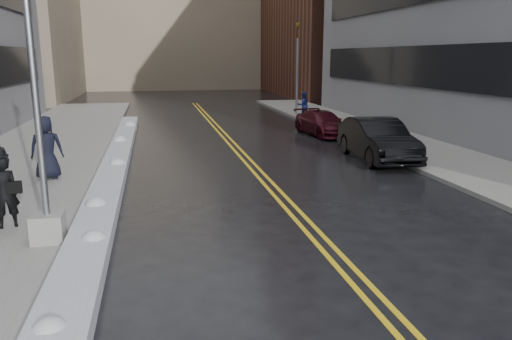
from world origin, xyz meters
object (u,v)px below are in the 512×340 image
lamppost (39,130)px  pedestrian_c (46,148)px  car_black (377,140)px  fire_hydrant (402,142)px  traffic_signal (297,65)px  pedestrian_east (303,105)px  car_maroon (322,123)px  pedestrian_fedora (4,192)px

lamppost → pedestrian_c: (-1.08, 5.86, -1.37)m
lamppost → car_black: bearing=33.6°
fire_hydrant → traffic_signal: bearing=92.0°
pedestrian_east → car_maroon: (-0.70, -5.76, -0.37)m
fire_hydrant → car_black: 1.73m
traffic_signal → pedestrian_c: size_ratio=2.97×
pedestrian_c → car_maroon: (11.88, 7.83, -0.54)m
lamppost → car_maroon: 17.54m
fire_hydrant → traffic_signal: 14.30m
pedestrian_c → car_black: bearing=179.2°
lamppost → pedestrian_east: bearing=59.4°
pedestrian_fedora → car_maroon: (11.90, 12.59, -0.36)m
pedestrian_c → car_maroon: pedestrian_c is taller
fire_hydrant → pedestrian_east: bearing=94.0°
fire_hydrant → pedestrian_fedora: (-13.40, -6.90, 0.43)m
pedestrian_c → pedestrian_east: size_ratio=1.21×
pedestrian_c → pedestrian_east: 18.52m
lamppost → fire_hydrant: (12.30, 8.00, -1.98)m
fire_hydrant → car_black: (-1.50, -0.82, 0.27)m
lamppost → fire_hydrant: lamppost is taller
pedestrian_fedora → car_maroon: 17.32m
fire_hydrant → pedestrian_east: 11.49m
traffic_signal → pedestrian_east: bearing=-96.7°
lamppost → pedestrian_fedora: bearing=134.8°
traffic_signal → pedestrian_c: traffic_signal is taller
pedestrian_fedora → lamppost: bearing=114.4°
pedestrian_east → car_black: bearing=77.0°
car_black → pedestrian_fedora: bearing=-150.0°
fire_hydrant → pedestrian_fedora: 15.07m
lamppost → car_black: (10.80, 7.18, -1.72)m
traffic_signal → car_maroon: traffic_signal is taller
pedestrian_fedora → pedestrian_east: pedestrian_east is taller
pedestrian_east → car_maroon: size_ratio=0.39×
car_black → car_maroon: bearing=93.0°
pedestrian_c → pedestrian_east: bearing=-139.9°
pedestrian_east → car_black: size_ratio=0.34×
fire_hydrant → lamppost: bearing=-147.0°
pedestrian_c → fire_hydrant: bearing=-178.0°
lamppost → car_maroon: (10.80, 13.69, -1.92)m
pedestrian_east → car_black: pedestrian_east is taller
pedestrian_c → pedestrian_east: pedestrian_c is taller
traffic_signal → pedestrian_c: (-12.88, -16.14, -2.24)m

